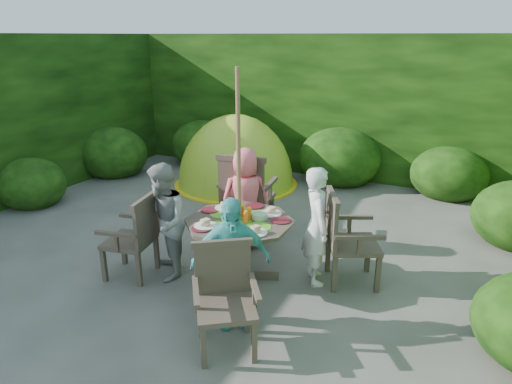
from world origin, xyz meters
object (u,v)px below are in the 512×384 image
at_px(child_right, 317,226).
at_px(child_front, 231,263).
at_px(child_left, 163,222).
at_px(parasol_pole, 239,180).
at_px(patio_table, 240,229).
at_px(garden_chair_front, 225,296).
at_px(dome_tent, 236,184).
at_px(garden_chair_back, 246,194).
at_px(child_back, 246,198).
at_px(garden_chair_right, 346,238).
at_px(garden_chair_left, 135,236).

relative_size(child_right, child_front, 1.04).
bearing_deg(child_left, parasol_pole, 71.95).
xyz_separation_m(patio_table, child_front, (0.30, -0.74, 0.04)).
xyz_separation_m(garden_chair_front, dome_tent, (-1.95, 3.88, -0.46)).
xyz_separation_m(patio_table, child_left, (-0.75, -0.30, 0.06)).
distance_m(garden_chair_back, child_front, 1.89).
xyz_separation_m(child_back, dome_tent, (-1.26, 2.10, -0.62)).
relative_size(parasol_pole, child_right, 1.76).
xyz_separation_m(patio_table, child_back, (-0.30, 0.74, 0.05)).
height_order(garden_chair_front, dome_tent, dome_tent).
bearing_deg(garden_chair_front, child_back, 76.64).
bearing_deg(child_left, patio_table, 72.01).
xyz_separation_m(garden_chair_front, child_left, (-1.14, 0.73, 0.17)).
xyz_separation_m(garden_chair_right, child_back, (-1.32, 0.34, 0.12)).
bearing_deg(dome_tent, child_back, -58.44).
relative_size(patio_table, parasol_pole, 0.68).
xyz_separation_m(parasol_pole, child_front, (0.30, -0.74, -0.50)).
height_order(garden_chair_right, garden_chair_left, garden_chair_right).
height_order(parasol_pole, garden_chair_right, parasol_pole).
height_order(patio_table, child_back, child_back).
height_order(garden_chair_left, child_back, child_back).
relative_size(garden_chair_back, child_front, 0.89).
xyz_separation_m(garden_chair_back, child_front, (0.73, -1.74, 0.03)).
distance_m(garden_chair_front, child_right, 1.39).
bearing_deg(garden_chair_left, child_back, 137.35).
distance_m(garden_chair_back, child_right, 1.37).
distance_m(patio_table, child_back, 0.80).
bearing_deg(child_back, patio_table, 77.11).
bearing_deg(child_right, garden_chair_back, 29.29).
bearing_deg(garden_chair_right, child_right, 85.63).
relative_size(garden_chair_left, garden_chair_front, 1.02).
distance_m(patio_table, dome_tent, 3.29).
bearing_deg(garden_chair_left, patio_table, 101.73).
bearing_deg(garden_chair_right, garden_chair_front, 131.26).
relative_size(garden_chair_right, child_left, 0.75).
relative_size(child_left, child_back, 1.01).
bearing_deg(patio_table, dome_tent, 118.71).
relative_size(garden_chair_right, garden_chair_left, 1.07).
xyz_separation_m(child_right, child_front, (-0.44, -1.04, -0.02)).
xyz_separation_m(child_back, child_front, (0.60, -1.48, -0.02)).
distance_m(patio_table, child_left, 0.81).
xyz_separation_m(child_right, child_left, (-1.48, -0.60, -0.00)).
height_order(parasol_pole, child_front, parasol_pole).
bearing_deg(child_left, garden_chair_front, 17.25).
bearing_deg(garden_chair_back, child_left, 68.57).
height_order(garden_chair_front, child_back, child_back).
height_order(patio_table, garden_chair_front, garden_chair_front).
bearing_deg(garden_chair_right, dome_tent, 21.15).
bearing_deg(garden_chair_left, garden_chair_front, 55.80).
bearing_deg(child_front, child_back, 74.34).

